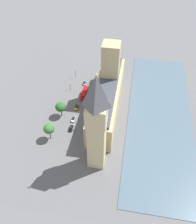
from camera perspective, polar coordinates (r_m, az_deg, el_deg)
name	(u,v)px	position (r m, az deg, el deg)	size (l,w,h in m)	color
ground_plane	(103,108)	(144.97, 1.30, 0.95)	(134.83, 134.83, 0.00)	#565659
river_thames	(160,114)	(145.32, 14.46, -0.57)	(36.43, 121.35, 0.25)	#475B6B
parliament_building	(108,93)	(139.72, 2.32, 4.57)	(13.90, 64.83, 36.70)	tan
clock_tower	(96,124)	(98.60, -0.36, -2.88)	(8.66, 8.66, 51.82)	tan
car_silver_under_trees	(85,83)	(163.17, -3.22, 6.93)	(1.98, 4.09, 1.74)	#B7B7BC
double_decker_bus_leading	(84,93)	(151.71, -3.29, 4.48)	(2.81, 10.55, 4.75)	#B20C0F
car_yellow_cab_opposite_hall	(77,107)	(145.00, -5.12, 1.23)	(1.94, 4.68, 1.74)	gold
car_white_trailing	(73,119)	(137.65, -5.87, -1.70)	(1.99, 4.39, 1.74)	silver
car_black_by_river_gate	(71,128)	(132.99, -6.46, -3.83)	(1.94, 4.42, 1.74)	black
pedestrian_corner	(93,97)	(151.45, -1.21, 3.51)	(0.63, 0.56, 1.49)	black
pedestrian_near_tower	(96,91)	(156.43, -0.54, 5.09)	(0.68, 0.71, 1.71)	maroon
pedestrian_kerbside	(91,107)	(144.92, -1.67, 1.28)	(0.63, 0.55, 1.52)	#336B60
plane_tree_midblock	(49,129)	(125.67, -11.63, -3.93)	(5.77, 5.77, 9.82)	brown
plane_tree_far_end	(61,107)	(137.42, -8.91, 1.19)	(6.16, 6.16, 9.32)	brown
street_lamp_slot_10	(70,85)	(157.24, -6.68, 6.52)	(0.56, 0.56, 5.82)	black
street_lamp_slot_11	(75,71)	(168.04, -5.45, 9.63)	(0.56, 0.56, 6.91)	black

